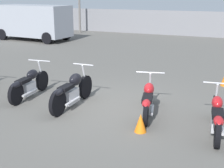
{
  "coord_description": "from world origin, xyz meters",
  "views": [
    {
      "loc": [
        3.09,
        -7.27,
        2.99
      ],
      "look_at": [
        0.0,
        -0.02,
        0.65
      ],
      "focal_mm": 50.0,
      "sensor_mm": 36.0,
      "label": 1
    }
  ],
  "objects_px": {
    "motorcycle_slot_2": "(72,91)",
    "traffic_cone_near": "(141,123)",
    "parked_van": "(33,21)",
    "motorcycle_slot_4": "(217,116)",
    "motorcycle_slot_3": "(148,100)",
    "motorcycle_slot_1": "(29,84)"
  },
  "relations": [
    {
      "from": "motorcycle_slot_1",
      "to": "motorcycle_slot_3",
      "type": "relative_size",
      "value": 1.02
    },
    {
      "from": "motorcycle_slot_2",
      "to": "parked_van",
      "type": "xyz_separation_m",
      "value": [
        -8.4,
        9.65,
        0.77
      ]
    },
    {
      "from": "motorcycle_slot_3",
      "to": "parked_van",
      "type": "relative_size",
      "value": 0.4
    },
    {
      "from": "motorcycle_slot_3",
      "to": "parked_van",
      "type": "bearing_deg",
      "value": 125.3
    },
    {
      "from": "motorcycle_slot_1",
      "to": "motorcycle_slot_4",
      "type": "height_order",
      "value": "motorcycle_slot_1"
    },
    {
      "from": "motorcycle_slot_3",
      "to": "traffic_cone_near",
      "type": "bearing_deg",
      "value": -94.87
    },
    {
      "from": "motorcycle_slot_2",
      "to": "motorcycle_slot_4",
      "type": "xyz_separation_m",
      "value": [
        3.73,
        -0.21,
        -0.05
      ]
    },
    {
      "from": "parked_van",
      "to": "motorcycle_slot_1",
      "type": "bearing_deg",
      "value": 40.52
    },
    {
      "from": "motorcycle_slot_4",
      "to": "parked_van",
      "type": "distance_m",
      "value": 15.65
    },
    {
      "from": "motorcycle_slot_1",
      "to": "parked_van",
      "type": "xyz_separation_m",
      "value": [
        -6.86,
        9.48,
        0.8
      ]
    },
    {
      "from": "traffic_cone_near",
      "to": "motorcycle_slot_2",
      "type": "bearing_deg",
      "value": 160.18
    },
    {
      "from": "motorcycle_slot_2",
      "to": "motorcycle_slot_3",
      "type": "xyz_separation_m",
      "value": [
        2.05,
        0.23,
        -0.05
      ]
    },
    {
      "from": "motorcycle_slot_2",
      "to": "traffic_cone_near",
      "type": "height_order",
      "value": "motorcycle_slot_2"
    },
    {
      "from": "motorcycle_slot_2",
      "to": "traffic_cone_near",
      "type": "distance_m",
      "value": 2.34
    },
    {
      "from": "motorcycle_slot_2",
      "to": "traffic_cone_near",
      "type": "bearing_deg",
      "value": -20.44
    },
    {
      "from": "motorcycle_slot_3",
      "to": "parked_van",
      "type": "xyz_separation_m",
      "value": [
        -10.45,
        9.42,
        0.81
      ]
    },
    {
      "from": "motorcycle_slot_2",
      "to": "traffic_cone_near",
      "type": "xyz_separation_m",
      "value": [
        2.19,
        -0.79,
        -0.24
      ]
    },
    {
      "from": "motorcycle_slot_2",
      "to": "motorcycle_slot_3",
      "type": "bearing_deg",
      "value": 5.8
    },
    {
      "from": "motorcycle_slot_4",
      "to": "motorcycle_slot_2",
      "type": "bearing_deg",
      "value": 169.34
    },
    {
      "from": "motorcycle_slot_1",
      "to": "motorcycle_slot_3",
      "type": "xyz_separation_m",
      "value": [
        3.59,
        0.06,
        -0.01
      ]
    },
    {
      "from": "motorcycle_slot_3",
      "to": "parked_van",
      "type": "height_order",
      "value": "parked_van"
    },
    {
      "from": "parked_van",
      "to": "traffic_cone_near",
      "type": "distance_m",
      "value": 14.9
    }
  ]
}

